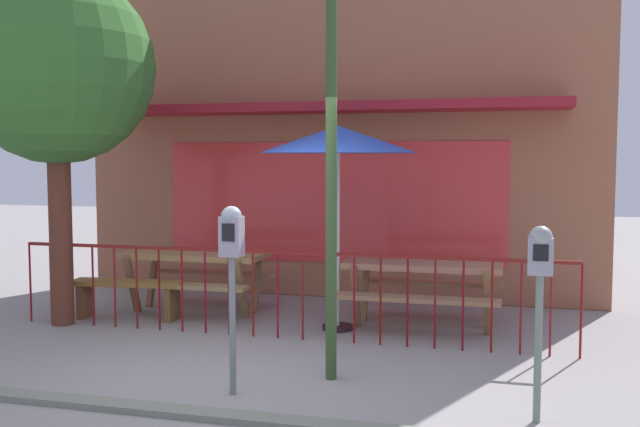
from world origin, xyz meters
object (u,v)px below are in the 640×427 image
picnic_table_left (195,265)px  street_tree (56,68)px  patio_umbrella (338,141)px  street_lamp (331,69)px  picnic_table_right (423,276)px  parking_meter_far (540,271)px  parking_meter_near (232,250)px  patio_bench (128,291)px

picnic_table_left → street_tree: (-1.24, -1.03, 2.40)m
patio_umbrella → street_lamp: size_ratio=0.55×
street_tree → street_lamp: 3.81m
picnic_table_right → patio_umbrella: size_ratio=0.77×
picnic_table_left → patio_umbrella: (1.99, -0.45, 1.56)m
picnic_table_left → picnic_table_right: size_ratio=1.00×
picnic_table_left → parking_meter_far: 5.05m
picnic_table_right → street_tree: street_tree is taller
picnic_table_right → parking_meter_near: bearing=-114.1°
patio_umbrella → patio_bench: 3.18m
patio_umbrella → parking_meter_far: size_ratio=1.58×
parking_meter_far → street_tree: size_ratio=0.35×
picnic_table_left → parking_meter_near: size_ratio=1.14×
picnic_table_left → street_lamp: size_ratio=0.43×
patio_bench → picnic_table_right: bearing=8.1°
picnic_table_right → picnic_table_left: bearing=178.2°
parking_meter_near → street_tree: bearing=147.4°
picnic_table_right → patio_umbrella: 1.85m
parking_meter_near → street_tree: 3.89m
picnic_table_left → street_tree: bearing=-140.3°
patio_umbrella → street_lamp: 1.94m
patio_bench → street_tree: (-0.62, -0.43, 2.66)m
patio_umbrella → patio_bench: size_ratio=1.64×
patio_umbrella → street_tree: (-3.22, -0.58, 0.84)m
picnic_table_right → parking_meter_far: (1.19, -2.80, 0.53)m
patio_umbrella → picnic_table_left: bearing=167.3°
patio_bench → street_tree: bearing=-145.3°
picnic_table_left → parking_meter_near: 3.39m
picnic_table_right → parking_meter_far: size_ratio=1.22×
picnic_table_left → patio_umbrella: size_ratio=0.77×
parking_meter_near → parking_meter_far: bearing=-0.1°
picnic_table_right → parking_meter_near: (-1.25, -2.80, 0.61)m
patio_umbrella → street_lamp: bearing=-78.4°
parking_meter_near → street_lamp: (0.69, 0.62, 1.53)m
street_tree → street_lamp: bearing=-19.0°
parking_meter_near → picnic_table_right: bearing=65.9°
parking_meter_near → parking_meter_far: size_ratio=1.07×
picnic_table_left → parking_meter_far: size_ratio=1.22×
street_lamp → picnic_table_right: bearing=75.6°
picnic_table_left → street_tree: size_ratio=0.43×
patio_umbrella → picnic_table_right: bearing=20.9°
parking_meter_near → patio_bench: bearing=134.9°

